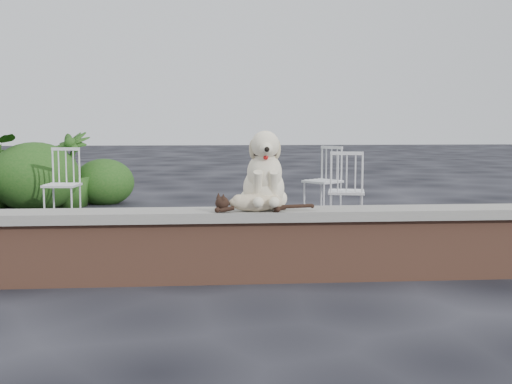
{
  "coord_description": "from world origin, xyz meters",
  "views": [
    {
      "loc": [
        -0.15,
        -5.13,
        1.29
      ],
      "look_at": [
        0.28,
        0.2,
        0.7
      ],
      "focal_mm": 45.21,
      "sensor_mm": 36.0,
      "label": 1
    }
  ],
  "objects": [
    {
      "name": "dog",
      "position": [
        0.33,
        0.04,
        0.9
      ],
      "size": [
        0.43,
        0.56,
        0.65
      ],
      "primitive_type": null,
      "rotation": [
        0.0,
        0.0,
        -0.01
      ],
      "color": "beige",
      "rests_on": "capstone"
    },
    {
      "name": "chair_d",
      "position": [
        1.51,
        3.75,
        0.47
      ],
      "size": [
        0.79,
        0.79,
        0.94
      ],
      "primitive_type": null,
      "rotation": [
        0.0,
        0.0,
        -0.9
      ],
      "color": "white",
      "rests_on": "ground"
    },
    {
      "name": "potted_plant_b",
      "position": [
        -2.16,
        4.76,
        0.56
      ],
      "size": [
        0.87,
        0.87,
        1.13
      ],
      "primitive_type": "imported",
      "rotation": [
        0.0,
        0.0,
        -0.56
      ],
      "color": "#1B4714",
      "rests_on": "ground"
    },
    {
      "name": "brick_wall",
      "position": [
        0.0,
        0.0,
        0.25
      ],
      "size": [
        6.0,
        0.3,
        0.5
      ],
      "primitive_type": "cube",
      "color": "brown",
      "rests_on": "ground"
    },
    {
      "name": "capstone",
      "position": [
        0.0,
        0.0,
        0.54
      ],
      "size": [
        6.2,
        0.4,
        0.08
      ],
      "primitive_type": "cube",
      "color": "slate",
      "rests_on": "brick_wall"
    },
    {
      "name": "chair_b",
      "position": [
        -2.02,
        3.48,
        0.47
      ],
      "size": [
        0.62,
        0.62,
        0.94
      ],
      "primitive_type": null,
      "rotation": [
        0.0,
        0.0,
        -0.11
      ],
      "color": "white",
      "rests_on": "ground"
    },
    {
      "name": "shrubbery",
      "position": [
        -2.67,
        4.6,
        0.41
      ],
      "size": [
        2.91,
        1.85,
        1.04
      ],
      "color": "#1B4714",
      "rests_on": "ground"
    },
    {
      "name": "ground",
      "position": [
        0.0,
        0.0,
        0.0
      ],
      "size": [
        60.0,
        60.0,
        0.0
      ],
      "primitive_type": "plane",
      "color": "black",
      "rests_on": "ground"
    },
    {
      "name": "chair_c",
      "position": [
        1.54,
        2.38,
        0.47
      ],
      "size": [
        0.67,
        0.67,
        0.94
      ],
      "primitive_type": null,
      "rotation": [
        0.0,
        0.0,
        2.92
      ],
      "color": "white",
      "rests_on": "ground"
    },
    {
      "name": "cat",
      "position": [
        0.25,
        -0.11,
        0.66
      ],
      "size": [
        0.94,
        0.24,
        0.16
      ],
      "primitive_type": null,
      "rotation": [
        0.0,
        0.0,
        -0.01
      ],
      "color": "tan",
      "rests_on": "capstone"
    }
  ]
}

